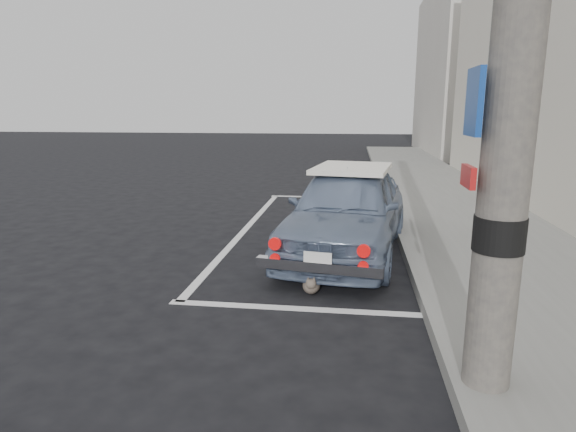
# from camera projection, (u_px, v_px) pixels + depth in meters

# --- Properties ---
(ground) EXTENTS (80.00, 80.00, 0.00)m
(ground) POSITION_uv_depth(u_px,v_px,m) (265.00, 290.00, 5.85)
(ground) COLOR black
(ground) RESTS_ON ground
(sidewalk) EXTENTS (2.80, 40.00, 0.15)m
(sidewalk) POSITION_uv_depth(u_px,v_px,m) (494.00, 249.00, 7.36)
(sidewalk) COLOR slate
(sidewalk) RESTS_ON ground
(building_far) EXTENTS (3.50, 10.00, 8.00)m
(building_far) POSITION_uv_depth(u_px,v_px,m) (465.00, 71.00, 23.53)
(building_far) COLOR #BEB5AC
(building_far) RESTS_ON ground
(pline_rear) EXTENTS (3.00, 0.12, 0.01)m
(pline_rear) POSITION_uv_depth(u_px,v_px,m) (301.00, 309.00, 5.30)
(pline_rear) COLOR silver
(pline_rear) RESTS_ON ground
(pline_front) EXTENTS (3.00, 0.12, 0.01)m
(pline_front) POSITION_uv_depth(u_px,v_px,m) (331.00, 197.00, 12.08)
(pline_front) COLOR silver
(pline_front) RESTS_ON ground
(pline_side) EXTENTS (0.12, 7.00, 0.01)m
(pline_side) POSITION_uv_depth(u_px,v_px,m) (246.00, 229.00, 8.87)
(pline_side) COLOR silver
(pline_side) RESTS_ON ground
(retro_coupe) EXTENTS (2.16, 4.11, 1.33)m
(retro_coupe) POSITION_uv_depth(u_px,v_px,m) (347.00, 210.00, 7.27)
(retro_coupe) COLOR slate
(retro_coupe) RESTS_ON ground
(cat) EXTENTS (0.23, 0.48, 0.25)m
(cat) POSITION_uv_depth(u_px,v_px,m) (311.00, 284.00, 5.74)
(cat) COLOR #706656
(cat) RESTS_ON ground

